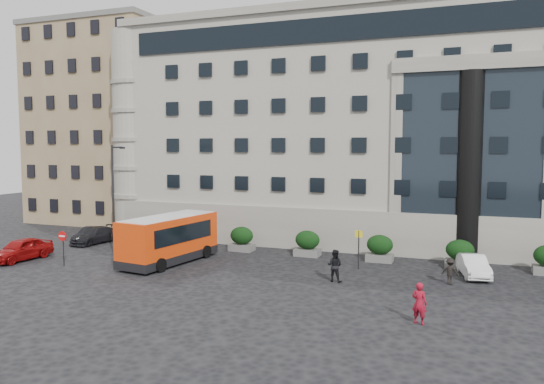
{
  "coord_description": "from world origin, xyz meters",
  "views": [
    {
      "loc": [
        12.27,
        -28.44,
        7.95
      ],
      "look_at": [
        0.25,
        3.09,
        5.0
      ],
      "focal_mm": 35.0,
      "sensor_mm": 36.0,
      "label": 1
    }
  ],
  "objects": [
    {
      "name": "pedestrian_b",
      "position": [
        4.83,
        1.4,
        0.95
      ],
      "size": [
        0.98,
        0.8,
        1.9
      ],
      "primitive_type": "imported",
      "rotation": [
        0.0,
        0.0,
        3.06
      ],
      "color": "black",
      "rests_on": "ground"
    },
    {
      "name": "parked_car_c",
      "position": [
        -16.51,
        6.42,
        0.65
      ],
      "size": [
        2.36,
        4.66,
        1.3
      ],
      "primitive_type": "imported",
      "rotation": [
        0.0,
        0.0,
        -0.12
      ],
      "color": "black",
      "rests_on": "ground"
    },
    {
      "name": "hedge_d",
      "position": [
        11.6,
        7.8,
        0.93
      ],
      "size": [
        1.8,
        1.26,
        1.84
      ],
      "color": "#5A5A58",
      "rests_on": "ground"
    },
    {
      "name": "red_truck",
      "position": [
        -15.87,
        18.35,
        1.29
      ],
      "size": [
        2.71,
        4.93,
        2.53
      ],
      "rotation": [
        0.0,
        0.0,
        0.13
      ],
      "color": "maroon",
      "rests_on": "ground"
    },
    {
      "name": "ground",
      "position": [
        0.0,
        0.0,
        0.0
      ],
      "size": [
        120.0,
        120.0,
        0.0
      ],
      "primitive_type": "plane",
      "color": "black",
      "rests_on": "ground"
    },
    {
      "name": "apartment_near",
      "position": [
        -24.0,
        20.0,
        10.0
      ],
      "size": [
        14.0,
        14.0,
        20.0
      ],
      "primitive_type": "cube",
      "color": "#876D4F",
      "rests_on": "ground"
    },
    {
      "name": "white_taxi",
      "position": [
        12.44,
        5.62,
        0.66
      ],
      "size": [
        2.21,
        4.2,
        1.32
      ],
      "primitive_type": "imported",
      "rotation": [
        0.0,
        0.0,
        0.21
      ],
      "color": "white",
      "rests_on": "ground"
    },
    {
      "name": "parked_car_d",
      "position": [
        -12.96,
        15.44,
        0.67
      ],
      "size": [
        2.64,
        5.02,
        1.35
      ],
      "primitive_type": "imported",
      "rotation": [
        0.0,
        0.0,
        -0.09
      ],
      "color": "black",
      "rests_on": "ground"
    },
    {
      "name": "apartment_far",
      "position": [
        -27.0,
        38.0,
        11.0
      ],
      "size": [
        13.0,
        13.0,
        22.0
      ],
      "primitive_type": "cube",
      "color": "brown",
      "rests_on": "ground"
    },
    {
      "name": "hedge_a",
      "position": [
        -4.0,
        7.8,
        0.93
      ],
      "size": [
        1.8,
        1.26,
        1.84
      ],
      "color": "#5A5A58",
      "rests_on": "ground"
    },
    {
      "name": "pedestrian_c",
      "position": [
        11.2,
        3.15,
        0.76
      ],
      "size": [
        1.06,
        0.71,
        1.53
      ],
      "primitive_type": "imported",
      "rotation": [
        0.0,
        0.0,
        2.99
      ],
      "color": "black",
      "rests_on": "ground"
    },
    {
      "name": "parked_car_b",
      "position": [
        -17.0,
        6.47,
        0.64
      ],
      "size": [
        2.02,
        4.08,
        1.28
      ],
      "primitive_type": "imported",
      "rotation": [
        0.0,
        0.0,
        0.17
      ],
      "color": "black",
      "rests_on": "ground"
    },
    {
      "name": "parked_car_a",
      "position": [
        -17.0,
        -0.71,
        0.77
      ],
      "size": [
        2.14,
        4.66,
        1.55
      ],
      "primitive_type": "imported",
      "rotation": [
        0.0,
        0.0,
        -0.07
      ],
      "color": "maroon",
      "rests_on": "ground"
    },
    {
      "name": "entrance_column",
      "position": [
        12.0,
        10.3,
        6.5
      ],
      "size": [
        1.8,
        1.8,
        13.0
      ],
      "primitive_type": "cylinder",
      "color": "black",
      "rests_on": "ground"
    },
    {
      "name": "hedge_b",
      "position": [
        1.2,
        7.8,
        0.93
      ],
      "size": [
        1.8,
        1.26,
        1.84
      ],
      "color": "#5A5A58",
      "rests_on": "ground"
    },
    {
      "name": "minibus",
      "position": [
        -6.93,
        2.29,
        1.76
      ],
      "size": [
        3.68,
        7.96,
        3.2
      ],
      "rotation": [
        0.0,
        0.0,
        -0.14
      ],
      "color": "red",
      "rests_on": "ground"
    },
    {
      "name": "bus_stop_sign",
      "position": [
        5.5,
        5.0,
        1.73
      ],
      "size": [
        0.5,
        0.08,
        2.52
      ],
      "color": "#262628",
      "rests_on": "ground"
    },
    {
      "name": "hedge_c",
      "position": [
        6.4,
        7.8,
        0.93
      ],
      "size": [
        1.8,
        1.26,
        1.84
      ],
      "color": "#5A5A58",
      "rests_on": "ground"
    },
    {
      "name": "pedestrian_a",
      "position": [
        10.19,
        -4.5,
        0.95
      ],
      "size": [
        0.79,
        0.62,
        1.89
      ],
      "primitive_type": "imported",
      "rotation": [
        0.0,
        0.0,
        2.86
      ],
      "color": "maroon",
      "rests_on": "ground"
    },
    {
      "name": "street_lamp",
      "position": [
        -11.94,
        3.0,
        4.37
      ],
      "size": [
        1.16,
        0.18,
        8.0
      ],
      "color": "#262628",
      "rests_on": "ground"
    },
    {
      "name": "civic_building",
      "position": [
        6.0,
        22.0,
        9.0
      ],
      "size": [
        44.0,
        24.0,
        18.0
      ],
      "primitive_type": "cube",
      "color": "#A19C8E",
      "rests_on": "ground"
    },
    {
      "name": "no_entry_sign",
      "position": [
        -13.0,
        -1.04,
        1.65
      ],
      "size": [
        0.64,
        0.16,
        2.32
      ],
      "color": "#262628",
      "rests_on": "ground"
    }
  ]
}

